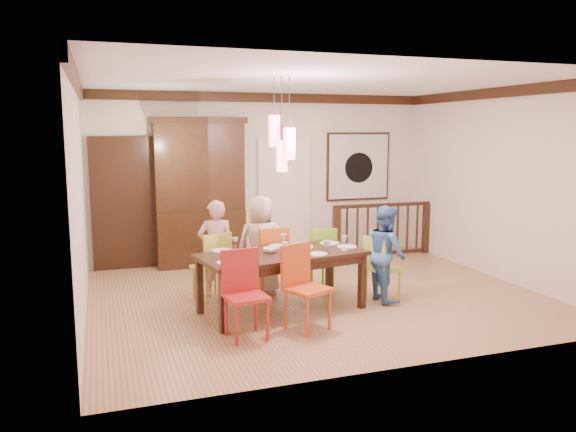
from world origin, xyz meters
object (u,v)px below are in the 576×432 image
object	(u,v)px
person_far_left	(216,249)
balustrade	(383,229)
china_hutch	(200,192)
dining_table	(282,259)
person_end_right	(386,253)
person_far_mid	(261,245)
chair_end_right	(383,263)
chair_far_left	(211,261)

from	to	relation	value
person_far_left	balustrade	bearing A→B (deg)	-149.79
china_hutch	balustrade	size ratio (longest dim) A/B	1.28
dining_table	person_end_right	world-z (taller)	person_end_right
dining_table	person_far_mid	world-z (taller)	person_far_mid
dining_table	china_hutch	distance (m)	2.89
chair_end_right	person_far_left	bearing A→B (deg)	51.31
dining_table	person_far_left	xyz separation A→B (m)	(-0.66, 0.84, 0.01)
chair_end_right	person_far_mid	size ratio (longest dim) A/B	0.63
dining_table	person_far_mid	xyz separation A→B (m)	(-0.03, 0.84, 0.02)
dining_table	person_end_right	xyz separation A→B (m)	(1.45, -0.01, -0.02)
chair_far_left	china_hutch	distance (m)	2.15
dining_table	person_far_left	distance (m)	1.07
person_far_left	person_end_right	distance (m)	2.28
chair_end_right	balustrade	size ratio (longest dim) A/B	0.45
person_far_left	person_far_mid	distance (m)	0.63
person_end_right	balustrade	bearing A→B (deg)	-27.45
person_far_left	person_end_right	world-z (taller)	person_far_left
dining_table	person_end_right	bearing A→B (deg)	-10.12
china_hutch	person_end_right	distance (m)	3.48
person_far_mid	dining_table	bearing A→B (deg)	98.65
chair_far_left	balustrade	world-z (taller)	balustrade
person_end_right	person_far_mid	bearing A→B (deg)	60.07
dining_table	person_end_right	size ratio (longest dim) A/B	1.71
dining_table	chair_end_right	bearing A→B (deg)	-7.35
chair_end_right	china_hutch	xyz separation A→B (m)	(-1.99, 2.72, 0.75)
chair_far_left	person_far_left	size ratio (longest dim) A/B	0.69
person_far_left	china_hutch	bearing A→B (deg)	-88.71
china_hutch	person_far_left	xyz separation A→B (m)	(-0.13, -1.94, -0.57)
chair_end_right	person_far_mid	bearing A→B (deg)	43.73
chair_far_left	person_far_left	distance (m)	0.18
balustrade	china_hutch	bearing A→B (deg)	175.16
person_end_right	china_hutch	bearing A→B (deg)	35.50
chair_end_right	person_end_right	world-z (taller)	person_end_right
balustrade	person_far_mid	bearing A→B (deg)	-148.76
balustrade	person_end_right	world-z (taller)	person_end_right
china_hutch	person_end_right	xyz separation A→B (m)	(1.99, -2.79, -0.60)
dining_table	balustrade	world-z (taller)	balustrade
balustrade	person_far_left	xyz separation A→B (m)	(-3.38, -1.59, 0.17)
dining_table	chair_far_left	world-z (taller)	chair_far_left
balustrade	dining_table	bearing A→B (deg)	-136.97
china_hutch	person_end_right	bearing A→B (deg)	-54.45
dining_table	person_far_mid	distance (m)	0.84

